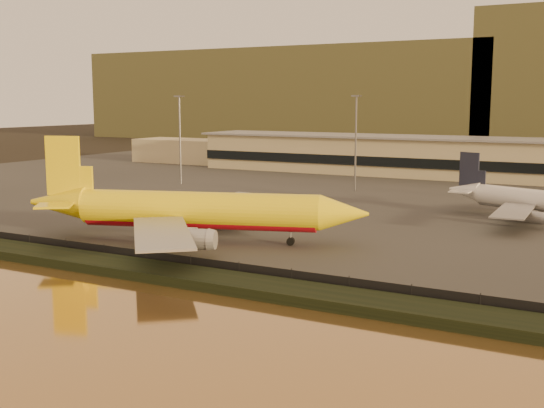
{
  "coord_description": "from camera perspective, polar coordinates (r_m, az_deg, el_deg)",
  "views": [
    {
      "loc": [
        56.8,
        -89.97,
        24.17
      ],
      "look_at": [
        1.54,
        12.0,
        6.53
      ],
      "focal_mm": 45.0,
      "sensor_mm": 36.0,
      "label": 1
    }
  ],
  "objects": [
    {
      "name": "distant_hills",
      "position": [
        436.96,
        18.47,
        9.15
      ],
      "size": [
        470.0,
        160.0,
        70.0
      ],
      "color": "brown",
      "rests_on": "ground"
    },
    {
      "name": "gse_vehicle_white",
      "position": [
        137.57,
        -1.04,
        -0.98
      ],
      "size": [
        4.59,
        2.56,
        1.96
      ],
      "primitive_type": "cube",
      "rotation": [
        0.0,
        0.0,
        -0.14
      ],
      "color": "silver",
      "rests_on": "tarmac"
    },
    {
      "name": "embankment",
      "position": [
        95.4,
        -9.2,
        -5.71
      ],
      "size": [
        320.0,
        7.0,
        1.4
      ],
      "primitive_type": "cube",
      "color": "black",
      "rests_on": "ground"
    },
    {
      "name": "apron_light_masts",
      "position": [
        170.39,
        14.29,
        5.53
      ],
      "size": [
        152.2,
        12.2,
        25.4
      ],
      "color": "slate",
      "rests_on": "tarmac"
    },
    {
      "name": "perimeter_fence",
      "position": [
        98.35,
        -7.78,
        -4.88
      ],
      "size": [
        300.0,
        0.05,
        2.2
      ],
      "primitive_type": "cube",
      "color": "black",
      "rests_on": "tarmac"
    },
    {
      "name": "tarmac",
      "position": [
        194.98,
        11.3,
        1.39
      ],
      "size": [
        320.0,
        220.0,
        0.2
      ],
      "primitive_type": "cube",
      "color": "#2D2D2D",
      "rests_on": "ground"
    },
    {
      "name": "terminal_building",
      "position": [
        227.72,
        10.14,
        4.0
      ],
      "size": [
        202.0,
        25.0,
        12.6
      ],
      "color": "tan",
      "rests_on": "tarmac"
    },
    {
      "name": "ground",
      "position": [
        109.11,
        -3.73,
        -4.17
      ],
      "size": [
        900.0,
        900.0,
        0.0
      ],
      "primitive_type": "plane",
      "color": "black",
      "rests_on": "ground"
    },
    {
      "name": "dhl_cargo_jet",
      "position": [
        117.0,
        -6.61,
        -0.57
      ],
      "size": [
        58.49,
        55.74,
        17.88
      ],
      "rotation": [
        0.0,
        0.0,
        0.32
      ],
      "color": "yellow",
      "rests_on": "tarmac"
    },
    {
      "name": "gse_vehicle_yellow",
      "position": [
        133.4,
        3.53,
        -1.31
      ],
      "size": [
        4.46,
        2.49,
        1.9
      ],
      "primitive_type": "cube",
      "rotation": [
        0.0,
        0.0,
        -0.14
      ],
      "color": "yellow",
      "rests_on": "tarmac"
    }
  ]
}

